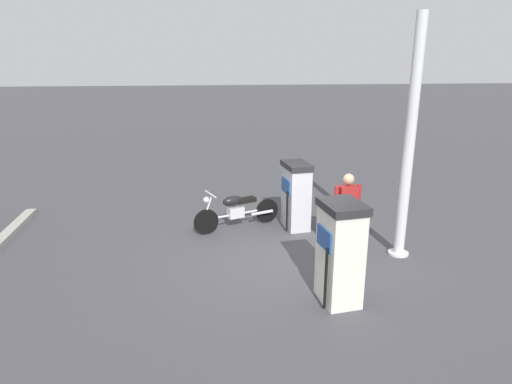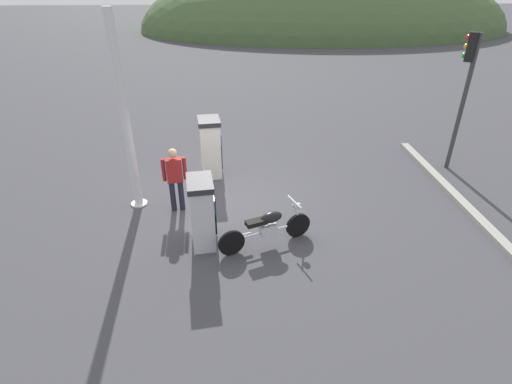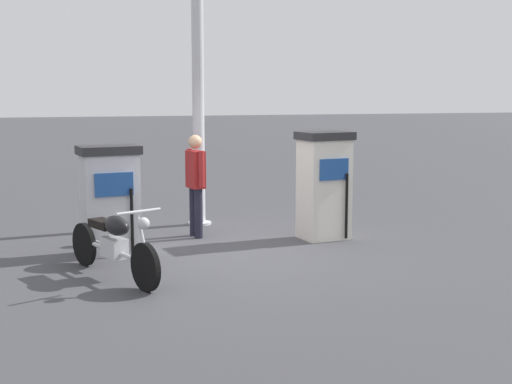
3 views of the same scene
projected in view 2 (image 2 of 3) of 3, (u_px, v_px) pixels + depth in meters
ground_plane at (231, 203)px, 10.03m from camera, size 120.00×120.00×0.00m
fuel_pump_near at (202, 212)px, 8.22m from camera, size 0.62×0.89×1.51m
fuel_pump_far at (210, 147)px, 11.01m from camera, size 0.68×0.84×1.65m
motorcycle_near_pump at (267, 227)px, 8.34m from camera, size 1.98×0.92×0.92m
attendant_person at (175, 176)px, 9.33m from camera, size 0.58×0.25×1.60m
roadside_traffic_light at (466, 80)px, 10.60m from camera, size 0.39×0.31×3.74m
canopy_support_pole at (125, 121)px, 8.93m from camera, size 0.40×0.40×4.50m
road_edge_kerb at (455, 196)px, 10.23m from camera, size 0.38×6.74×0.12m
distant_hill_main at (322, 30)px, 37.57m from camera, size 33.38×19.92×11.92m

